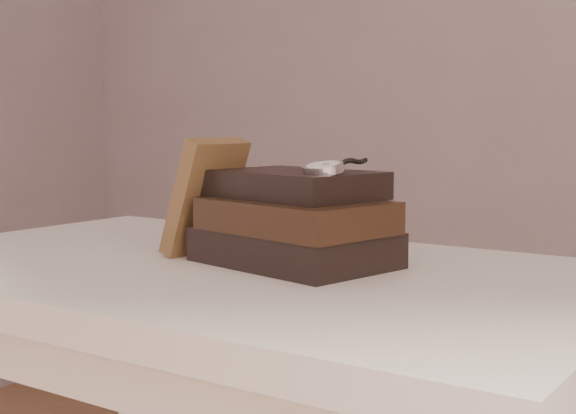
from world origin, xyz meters
The scene contains 5 objects.
table centered at (0.00, 0.35, 0.66)m, with size 1.00×0.60×0.75m.
book_stack centered at (0.08, 0.39, 0.81)m, with size 0.28×0.22×0.12m.
journal centered at (-0.07, 0.37, 0.83)m, with size 0.02×0.10×0.17m, color #452E1A.
pocket_watch centered at (0.14, 0.37, 0.88)m, with size 0.06×0.16×0.02m.
eyeglasses centered at (0.01, 0.49, 0.82)m, with size 0.12×0.14×0.05m.
Camera 1 is at (0.65, -0.47, 0.94)m, focal length 50.23 mm.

